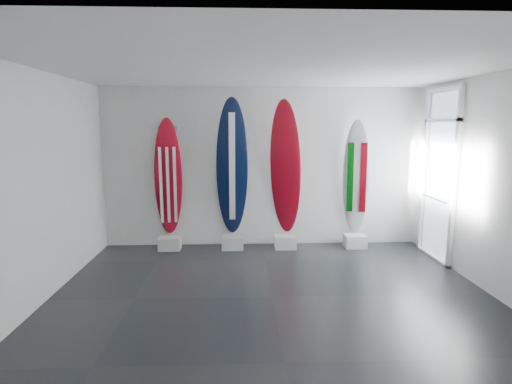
{
  "coord_description": "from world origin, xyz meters",
  "views": [
    {
      "loc": [
        -0.43,
        -5.13,
        2.28
      ],
      "look_at": [
        -0.16,
        1.4,
        1.21
      ],
      "focal_mm": 28.24,
      "sensor_mm": 36.0,
      "label": 1
    }
  ],
  "objects_px": {
    "surfboard_usa": "(168,178)",
    "surfboard_italy": "(356,178)",
    "surfboard_swiss": "(285,169)",
    "surfboard_navy": "(232,168)"
  },
  "relations": [
    {
      "from": "surfboard_swiss",
      "to": "surfboard_italy",
      "type": "relative_size",
      "value": 1.17
    },
    {
      "from": "surfboard_swiss",
      "to": "surfboard_italy",
      "type": "height_order",
      "value": "surfboard_swiss"
    },
    {
      "from": "surfboard_swiss",
      "to": "surfboard_usa",
      "type": "bearing_deg",
      "value": -162.07
    },
    {
      "from": "surfboard_usa",
      "to": "surfboard_navy",
      "type": "bearing_deg",
      "value": -10.26
    },
    {
      "from": "surfboard_usa",
      "to": "surfboard_italy",
      "type": "relative_size",
      "value": 1.02
    },
    {
      "from": "surfboard_usa",
      "to": "surfboard_navy",
      "type": "xyz_separation_m",
      "value": [
        1.17,
        0.0,
        0.18
      ]
    },
    {
      "from": "surfboard_navy",
      "to": "surfboard_italy",
      "type": "distance_m",
      "value": 2.33
    },
    {
      "from": "surfboard_usa",
      "to": "surfboard_swiss",
      "type": "relative_size",
      "value": 0.87
    },
    {
      "from": "surfboard_italy",
      "to": "surfboard_usa",
      "type": "bearing_deg",
      "value": -160.13
    },
    {
      "from": "surfboard_navy",
      "to": "surfboard_italy",
      "type": "xyz_separation_m",
      "value": [
        2.32,
        0.0,
        -0.19
      ]
    }
  ]
}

